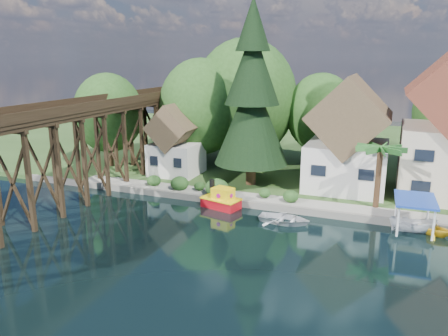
{
  "coord_description": "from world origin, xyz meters",
  "views": [
    {
      "loc": [
        10.77,
        -27.37,
        13.16
      ],
      "look_at": [
        -2.11,
        6.0,
        4.0
      ],
      "focal_mm": 35.0,
      "sensor_mm": 36.0,
      "label": 1
    }
  ],
  "objects_px": {
    "boat_white_a": "(284,218)",
    "boat_yellow": "(436,227)",
    "shed": "(176,144)",
    "trestle_bridge": "(82,143)",
    "tugboat": "(221,200)",
    "palm_tree": "(381,151)",
    "conifer": "(252,98)",
    "boat_canopy": "(413,218)",
    "house_left": "(348,141)"
  },
  "relations": [
    {
      "from": "shed",
      "to": "tugboat",
      "type": "relative_size",
      "value": 2.07
    },
    {
      "from": "house_left",
      "to": "boat_white_a",
      "type": "height_order",
      "value": "house_left"
    },
    {
      "from": "trestle_bridge",
      "to": "boat_yellow",
      "type": "bearing_deg",
      "value": 3.56
    },
    {
      "from": "shed",
      "to": "trestle_bridge",
      "type": "bearing_deg",
      "value": -118.19
    },
    {
      "from": "trestle_bridge",
      "to": "house_left",
      "type": "bearing_deg",
      "value": 25.21
    },
    {
      "from": "shed",
      "to": "boat_white_a",
      "type": "xyz_separation_m",
      "value": [
        14.35,
        -8.99,
        -3.39
      ]
    },
    {
      "from": "palm_tree",
      "to": "boat_canopy",
      "type": "height_order",
      "value": "palm_tree"
    },
    {
      "from": "house_left",
      "to": "palm_tree",
      "type": "height_order",
      "value": "house_left"
    },
    {
      "from": "tugboat",
      "to": "trestle_bridge",
      "type": "bearing_deg",
      "value": -171.77
    },
    {
      "from": "shed",
      "to": "tugboat",
      "type": "xyz_separation_m",
      "value": [
        8.22,
        -7.42,
        -3.08
      ]
    },
    {
      "from": "palm_tree",
      "to": "tugboat",
      "type": "height_order",
      "value": "palm_tree"
    },
    {
      "from": "shed",
      "to": "palm_tree",
      "type": "distance_m",
      "value": 21.57
    },
    {
      "from": "shed",
      "to": "boat_white_a",
      "type": "relative_size",
      "value": 1.88
    },
    {
      "from": "boat_white_a",
      "to": "boat_yellow",
      "type": "bearing_deg",
      "value": -80.91
    },
    {
      "from": "tugboat",
      "to": "boat_white_a",
      "type": "height_order",
      "value": "tugboat"
    },
    {
      "from": "tugboat",
      "to": "palm_tree",
      "type": "bearing_deg",
      "value": 15.19
    },
    {
      "from": "boat_yellow",
      "to": "palm_tree",
      "type": "bearing_deg",
      "value": 71.72
    },
    {
      "from": "palm_tree",
      "to": "shed",
      "type": "bearing_deg",
      "value": 169.54
    },
    {
      "from": "trestle_bridge",
      "to": "conifer",
      "type": "bearing_deg",
      "value": 31.32
    },
    {
      "from": "trestle_bridge",
      "to": "boat_yellow",
      "type": "relative_size",
      "value": 17.17
    },
    {
      "from": "conifer",
      "to": "palm_tree",
      "type": "xyz_separation_m",
      "value": [
        12.27,
        -3.02,
        -3.73
      ]
    },
    {
      "from": "trestle_bridge",
      "to": "conifer",
      "type": "height_order",
      "value": "conifer"
    },
    {
      "from": "palm_tree",
      "to": "boat_white_a",
      "type": "distance_m",
      "value": 9.9
    },
    {
      "from": "house_left",
      "to": "boat_white_a",
      "type": "xyz_separation_m",
      "value": [
        -3.65,
        -10.49,
        -4.71
      ]
    },
    {
      "from": "tugboat",
      "to": "boat_white_a",
      "type": "xyz_separation_m",
      "value": [
        6.13,
        -1.58,
        -0.31
      ]
    },
    {
      "from": "shed",
      "to": "conifer",
      "type": "bearing_deg",
      "value": -5.67
    },
    {
      "from": "boat_canopy",
      "to": "house_left",
      "type": "bearing_deg",
      "value": 123.97
    },
    {
      "from": "house_left",
      "to": "conifer",
      "type": "height_order",
      "value": "conifer"
    },
    {
      "from": "palm_tree",
      "to": "boat_yellow",
      "type": "xyz_separation_m",
      "value": [
        4.48,
        -3.52,
        -4.85
      ]
    },
    {
      "from": "conifer",
      "to": "tugboat",
      "type": "bearing_deg",
      "value": -95.77
    },
    {
      "from": "conifer",
      "to": "boat_yellow",
      "type": "height_order",
      "value": "conifer"
    },
    {
      "from": "trestle_bridge",
      "to": "boat_canopy",
      "type": "distance_m",
      "value": 29.37
    },
    {
      "from": "conifer",
      "to": "tugboat",
      "type": "distance_m",
      "value": 10.75
    },
    {
      "from": "trestle_bridge",
      "to": "shed",
      "type": "relative_size",
      "value": 5.63
    },
    {
      "from": "trestle_bridge",
      "to": "shed",
      "type": "distance_m",
      "value": 10.69
    },
    {
      "from": "house_left",
      "to": "boat_white_a",
      "type": "distance_m",
      "value": 12.06
    },
    {
      "from": "house_left",
      "to": "tugboat",
      "type": "xyz_separation_m",
      "value": [
        -9.78,
        -8.92,
        -4.39
      ]
    },
    {
      "from": "boat_white_a",
      "to": "boat_yellow",
      "type": "height_order",
      "value": "boat_yellow"
    },
    {
      "from": "trestle_bridge",
      "to": "shed",
      "type": "height_order",
      "value": "trestle_bridge"
    },
    {
      "from": "trestle_bridge",
      "to": "house_left",
      "type": "xyz_separation_m",
      "value": [
        23.0,
        10.83,
        -0.21
      ]
    },
    {
      "from": "palm_tree",
      "to": "conifer",
      "type": "bearing_deg",
      "value": 166.16
    },
    {
      "from": "palm_tree",
      "to": "boat_yellow",
      "type": "bearing_deg",
      "value": -38.16
    },
    {
      "from": "boat_white_a",
      "to": "shed",
      "type": "bearing_deg",
      "value": 59.09
    },
    {
      "from": "conifer",
      "to": "shed",
      "type": "bearing_deg",
      "value": 174.33
    },
    {
      "from": "conifer",
      "to": "trestle_bridge",
      "type": "bearing_deg",
      "value": -148.68
    },
    {
      "from": "tugboat",
      "to": "boat_yellow",
      "type": "xyz_separation_m",
      "value": [
        17.41,
        -0.01,
        -0.07
      ]
    },
    {
      "from": "shed",
      "to": "boat_canopy",
      "type": "bearing_deg",
      "value": -17.16
    },
    {
      "from": "boat_white_a",
      "to": "conifer",
      "type": "bearing_deg",
      "value": 35.17
    },
    {
      "from": "boat_canopy",
      "to": "boat_yellow",
      "type": "xyz_separation_m",
      "value": [
        1.62,
        -0.01,
        -0.5
      ]
    },
    {
      "from": "tugboat",
      "to": "boat_white_a",
      "type": "distance_m",
      "value": 6.34
    }
  ]
}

